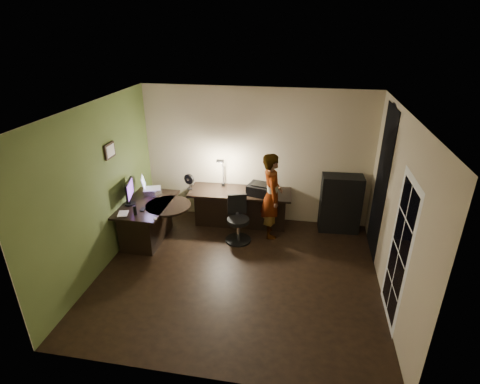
% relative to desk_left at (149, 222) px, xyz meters
% --- Properties ---
extents(floor, '(4.50, 4.00, 0.01)m').
position_rel_desk_left_xyz_m(floor, '(1.83, -0.77, -0.39)').
color(floor, black).
rests_on(floor, ground).
extents(ceiling, '(4.50, 4.00, 0.01)m').
position_rel_desk_left_xyz_m(ceiling, '(1.83, -0.77, 2.32)').
color(ceiling, silver).
rests_on(ceiling, floor).
extents(wall_back, '(4.50, 0.01, 2.70)m').
position_rel_desk_left_xyz_m(wall_back, '(1.83, 1.24, 0.97)').
color(wall_back, '#C1B08E').
rests_on(wall_back, floor).
extents(wall_front, '(4.50, 0.01, 2.70)m').
position_rel_desk_left_xyz_m(wall_front, '(1.83, -2.77, 0.97)').
color(wall_front, '#C1B08E').
rests_on(wall_front, floor).
extents(wall_left, '(0.01, 4.00, 2.70)m').
position_rel_desk_left_xyz_m(wall_left, '(-0.42, -0.77, 0.97)').
color(wall_left, '#C1B08E').
rests_on(wall_left, floor).
extents(wall_right, '(0.01, 4.00, 2.70)m').
position_rel_desk_left_xyz_m(wall_right, '(4.08, -0.77, 0.97)').
color(wall_right, '#C1B08E').
rests_on(wall_right, floor).
extents(green_wall_overlay, '(0.00, 4.00, 2.70)m').
position_rel_desk_left_xyz_m(green_wall_overlay, '(-0.41, -0.77, 0.97)').
color(green_wall_overlay, '#50652E').
rests_on(green_wall_overlay, floor).
extents(arched_doorway, '(0.01, 0.90, 2.60)m').
position_rel_desk_left_xyz_m(arched_doorway, '(4.07, 0.38, 0.92)').
color(arched_doorway, black).
rests_on(arched_doorway, floor).
extents(french_door, '(0.02, 0.92, 2.10)m').
position_rel_desk_left_xyz_m(french_door, '(4.07, -1.32, 0.67)').
color(french_door, white).
rests_on(french_door, floor).
extents(framed_picture, '(0.04, 0.30, 0.25)m').
position_rel_desk_left_xyz_m(framed_picture, '(-0.39, -0.32, 1.47)').
color(framed_picture, black).
rests_on(framed_picture, wall_left).
extents(desk_left, '(0.83, 1.33, 0.77)m').
position_rel_desk_left_xyz_m(desk_left, '(0.00, 0.00, 0.00)').
color(desk_left, black).
rests_on(desk_left, floor).
extents(desk_right, '(2.02, 0.77, 0.75)m').
position_rel_desk_left_xyz_m(desk_right, '(1.58, 0.86, -0.01)').
color(desk_right, black).
rests_on(desk_right, floor).
extents(cabinet, '(0.78, 0.42, 1.15)m').
position_rel_desk_left_xyz_m(cabinet, '(3.52, 1.01, 0.19)').
color(cabinet, black).
rests_on(cabinet, floor).
extents(laptop_stand, '(0.29, 0.26, 0.11)m').
position_rel_desk_left_xyz_m(laptop_stand, '(-0.03, 0.36, 0.45)').
color(laptop_stand, silver).
rests_on(laptop_stand, desk_left).
extents(laptop, '(0.44, 0.42, 0.24)m').
position_rel_desk_left_xyz_m(laptop, '(-0.03, 0.36, 0.63)').
color(laptop, silver).
rests_on(laptop, laptop_stand).
extents(monitor, '(0.22, 0.50, 0.33)m').
position_rel_desk_left_xyz_m(monitor, '(-0.27, -0.09, 0.56)').
color(monitor, black).
rests_on(monitor, desk_left).
extents(mouse, '(0.08, 0.10, 0.03)m').
position_rel_desk_left_xyz_m(mouse, '(0.40, -0.58, 0.41)').
color(mouse, silver).
rests_on(mouse, desk_left).
extents(phone, '(0.10, 0.16, 0.01)m').
position_rel_desk_left_xyz_m(phone, '(0.04, -0.26, 0.40)').
color(phone, black).
rests_on(phone, desk_left).
extents(pen, '(0.02, 0.15, 0.01)m').
position_rel_desk_left_xyz_m(pen, '(0.03, 0.23, 0.40)').
color(pen, black).
rests_on(pen, desk_left).
extents(speaker, '(0.07, 0.07, 0.16)m').
position_rel_desk_left_xyz_m(speaker, '(-0.01, -0.45, 0.47)').
color(speaker, black).
rests_on(speaker, desk_left).
extents(notepad, '(0.21, 0.26, 0.01)m').
position_rel_desk_left_xyz_m(notepad, '(-0.22, -0.48, 0.40)').
color(notepad, silver).
rests_on(notepad, desk_left).
extents(desk_fan, '(0.24, 0.19, 0.32)m').
position_rel_desk_left_xyz_m(desk_fan, '(0.58, 0.79, 0.52)').
color(desk_fan, black).
rests_on(desk_fan, desk_right).
extents(headphones, '(0.20, 0.14, 0.09)m').
position_rel_desk_left_xyz_m(headphones, '(2.10, 0.99, 0.41)').
color(headphones, navy).
rests_on(headphones, desk_right).
extents(printer, '(0.58, 0.50, 0.22)m').
position_rel_desk_left_xyz_m(printer, '(2.01, 0.80, 0.47)').
color(printer, black).
rests_on(printer, desk_right).
extents(desk_lamp, '(0.22, 0.34, 0.68)m').
position_rel_desk_left_xyz_m(desk_lamp, '(1.20, 1.06, 0.70)').
color(desk_lamp, black).
rests_on(desk_lamp, desk_right).
extents(office_chair, '(0.60, 0.60, 0.87)m').
position_rel_desk_left_xyz_m(office_chair, '(1.65, 0.25, 0.05)').
color(office_chair, black).
rests_on(office_chair, floor).
extents(person, '(0.51, 0.66, 1.65)m').
position_rel_desk_left_xyz_m(person, '(2.22, 0.59, 0.44)').
color(person, '#D8A88C').
rests_on(person, floor).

